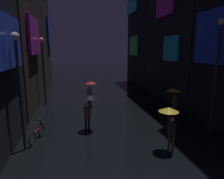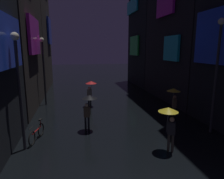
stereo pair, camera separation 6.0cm
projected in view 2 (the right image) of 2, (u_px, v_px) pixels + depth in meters
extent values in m
cube|color=#264CF9|center=(6.00, 41.00, 8.47)|extent=(0.20, 3.88, 2.29)
cube|color=#2D2826|center=(5.00, 9.00, 15.06)|extent=(4.00, 8.83, 15.31)
cube|color=#F226D8|center=(34.00, 36.00, 14.78)|extent=(0.20, 3.75, 2.66)
cube|color=#2D2826|center=(27.00, 4.00, 22.77)|extent=(4.00, 7.74, 19.55)
cube|color=#264CF9|center=(49.00, 31.00, 25.22)|extent=(0.20, 3.02, 3.20)
cube|color=#264CF9|center=(217.00, 36.00, 11.16)|extent=(0.20, 3.66, 3.10)
cube|color=black|center=(186.00, 1.00, 17.68)|extent=(4.00, 8.88, 17.75)
cube|color=#19D8F2|center=(171.00, 48.00, 16.31)|extent=(0.20, 2.40, 2.02)
cube|color=black|center=(151.00, 26.00, 25.77)|extent=(4.00, 7.17, 15.12)
cube|color=#26E54C|center=(134.00, 46.00, 25.98)|extent=(0.20, 3.34, 2.44)
cube|color=#19D8F2|center=(132.00, 6.00, 26.16)|extent=(0.20, 4.35, 1.68)
cylinder|color=black|center=(174.00, 114.00, 13.32)|extent=(0.12, 0.12, 0.85)
cylinder|color=black|center=(173.00, 113.00, 13.50)|extent=(0.12, 0.12, 0.85)
cube|color=brown|center=(174.00, 103.00, 13.27)|extent=(0.29, 0.38, 0.60)
sphere|color=#9E7051|center=(175.00, 97.00, 13.19)|extent=(0.22, 0.22, 0.22)
cylinder|color=brown|center=(173.00, 102.00, 13.44)|extent=(0.09, 0.09, 0.50)
cylinder|color=slate|center=(173.00, 97.00, 13.37)|extent=(0.02, 0.02, 0.77)
cone|color=yellow|center=(174.00, 90.00, 13.27)|extent=(0.90, 0.90, 0.20)
cylinder|color=black|center=(89.00, 102.00, 16.41)|extent=(0.12, 0.12, 0.85)
cylinder|color=black|center=(91.00, 102.00, 16.50)|extent=(0.12, 0.12, 0.85)
cube|color=gray|center=(89.00, 93.00, 16.31)|extent=(0.39, 0.32, 0.60)
sphere|color=beige|center=(89.00, 88.00, 16.23)|extent=(0.22, 0.22, 0.22)
cylinder|color=gray|center=(91.00, 92.00, 16.43)|extent=(0.09, 0.09, 0.50)
cylinder|color=slate|center=(91.00, 88.00, 16.37)|extent=(0.02, 0.02, 0.77)
cone|color=red|center=(91.00, 82.00, 16.27)|extent=(0.90, 0.90, 0.20)
cylinder|color=black|center=(86.00, 124.00, 11.53)|extent=(0.12, 0.12, 0.85)
cylinder|color=black|center=(89.00, 124.00, 11.58)|extent=(0.12, 0.12, 0.85)
cube|color=brown|center=(87.00, 112.00, 11.41)|extent=(0.36, 0.25, 0.60)
sphere|color=beige|center=(87.00, 105.00, 11.33)|extent=(0.22, 0.22, 0.22)
cylinder|color=brown|center=(90.00, 111.00, 11.50)|extent=(0.09, 0.09, 0.50)
cylinder|color=slate|center=(90.00, 105.00, 11.43)|extent=(0.02, 0.02, 0.77)
cone|color=black|center=(89.00, 97.00, 11.33)|extent=(0.90, 0.90, 0.20)
cylinder|color=#38332D|center=(173.00, 143.00, 9.18)|extent=(0.12, 0.12, 0.85)
cylinder|color=#38332D|center=(169.00, 142.00, 9.26)|extent=(0.12, 0.12, 0.85)
cube|color=black|center=(172.00, 128.00, 9.07)|extent=(0.40, 0.38, 0.60)
sphere|color=tan|center=(172.00, 120.00, 8.99)|extent=(0.22, 0.22, 0.22)
cylinder|color=black|center=(167.00, 127.00, 9.10)|extent=(0.09, 0.09, 0.50)
cylinder|color=slate|center=(168.00, 120.00, 9.03)|extent=(0.02, 0.02, 0.77)
cone|color=yellow|center=(168.00, 110.00, 8.94)|extent=(0.90, 0.90, 0.20)
torus|color=black|center=(32.00, 138.00, 9.82)|extent=(0.24, 0.71, 0.72)
torus|color=black|center=(41.00, 130.00, 10.90)|extent=(0.24, 0.71, 0.72)
cylinder|color=red|center=(36.00, 131.00, 10.33)|extent=(0.30, 0.98, 0.05)
cylinder|color=red|center=(40.00, 124.00, 10.83)|extent=(0.04, 0.04, 0.40)
cube|color=black|center=(40.00, 120.00, 10.79)|extent=(0.18, 0.26, 0.06)
cylinder|color=black|center=(31.00, 128.00, 9.72)|extent=(0.14, 0.44, 0.03)
cylinder|color=#2D2D33|center=(215.00, 81.00, 10.89)|extent=(0.14, 0.14, 5.90)
sphere|color=#F9EFCC|center=(222.00, 21.00, 10.27)|extent=(0.36, 0.36, 0.36)
cylinder|color=#2D2D33|center=(20.00, 98.00, 9.00)|extent=(0.14, 0.14, 5.03)
sphere|color=#F9EFCC|center=(15.00, 36.00, 8.46)|extent=(0.36, 0.36, 0.36)
cylinder|color=#2D2D33|center=(44.00, 74.00, 16.66)|extent=(0.14, 0.14, 5.24)
sphere|color=#F9EFCC|center=(42.00, 40.00, 16.11)|extent=(0.36, 0.36, 0.36)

